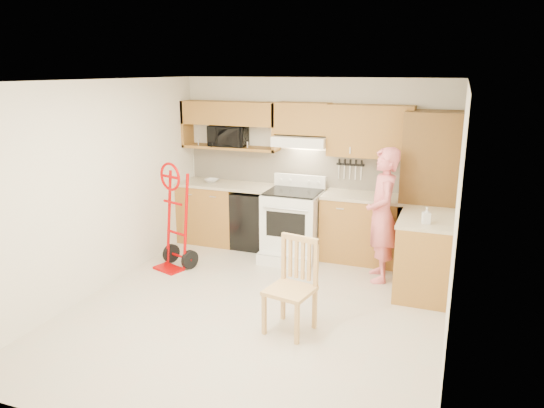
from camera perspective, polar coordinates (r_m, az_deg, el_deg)
The scene contains 28 objects.
floor at distance 5.82m, azimuth -1.75°, elevation -11.84°, with size 4.00×4.50×0.02m, color beige.
ceiling at distance 5.19m, azimuth -1.98°, elevation 13.83°, with size 4.00×4.50×0.02m, color white.
wall_back at distance 7.46m, azimuth 4.72°, elevation 4.39°, with size 4.00×0.02×2.50m, color silver.
wall_front at distance 3.49m, azimuth -16.14°, elevation -8.61°, with size 4.00×0.02×2.50m, color silver.
wall_left at distance 6.38m, azimuth -18.82°, elevation 1.83°, with size 0.02×4.50×2.50m, color silver.
wall_right at distance 4.99m, azimuth 20.05°, elevation -1.79°, with size 0.02×4.50×2.50m, color silver.
backsplash at distance 7.44m, azimuth 4.66°, elevation 3.98°, with size 3.92×0.03×0.55m, color beige.
lower_cab_left at distance 7.92m, azimuth -6.89°, elevation -1.00°, with size 0.90×0.60×0.90m, color #9E6920.
dishwasher at distance 7.62m, azimuth -1.85°, elevation -1.73°, with size 0.60×0.60×0.85m, color black.
lower_cab_right at distance 7.18m, azimuth 10.30°, elevation -2.81°, with size 1.14×0.60×0.90m, color #9E6920.
countertop_left at distance 7.67m, azimuth -5.00°, elevation 2.16°, with size 1.50×0.63×0.04m, color tan.
countertop_right at distance 7.05m, azimuth 10.47°, elevation 0.83°, with size 1.14×0.63×0.04m, color tan.
cab_return_right at distance 6.34m, azimuth 16.77°, elevation -5.64°, with size 0.60×1.00×0.90m, color #9E6920.
countertop_return at distance 6.20m, azimuth 17.09°, elevation -1.56°, with size 0.63×1.00×0.04m, color tan.
pantry_tall at distance 6.94m, azimuth 17.20°, elevation 1.28°, with size 0.70×0.60×2.10m, color brown.
upper_cab_left at distance 7.63m, azimuth -4.74°, elevation 10.16°, with size 1.50×0.33×0.34m, color #9E6920.
upper_shelf_mw at distance 7.69m, azimuth -4.66°, elevation 6.37°, with size 1.50×0.33×0.04m, color #9E6920.
upper_cab_center at distance 7.23m, azimuth 3.53°, elevation 9.60°, with size 0.76×0.33×0.44m, color #9E6920.
upper_cab_right at distance 7.03m, azimuth 11.01°, elevation 8.06°, with size 1.14×0.33×0.70m, color #9E6920.
range_hood at distance 7.20m, azimuth 3.34°, elevation 7.10°, with size 0.76×0.46×0.14m, color white.
knife_strip at distance 7.28m, azimuth 8.78°, elevation 3.92°, with size 0.40×0.05×0.29m, color black, non-canonical shape.
microwave at distance 7.68m, azimuth -4.90°, elevation 7.67°, with size 0.56×0.38×0.31m, color black.
range at distance 7.14m, azimuth 2.22°, elevation -1.70°, with size 0.77×1.01×1.13m, color white, non-canonical shape.
person at distance 6.45m, azimuth 12.30°, elevation -1.24°, with size 0.62×0.41×1.70m, color #E46D77.
hand_truck at distance 6.85m, azimuth -11.15°, elevation -1.96°, with size 0.51×0.47×1.30m, color #B50203, non-canonical shape.
dining_chair at distance 5.17m, azimuth 2.03°, elevation -9.33°, with size 0.44×0.48×0.97m, color tan, non-canonical shape.
soap_bottle at distance 5.90m, azimuth 16.99°, elevation -1.23°, with size 0.08×0.09×0.19m, color white.
bowl at distance 7.78m, azimuth -6.81°, elevation 2.63°, with size 0.20×0.20×0.05m, color white.
Camera 1 is at (1.97, -4.80, 2.61)m, focal length 33.44 mm.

